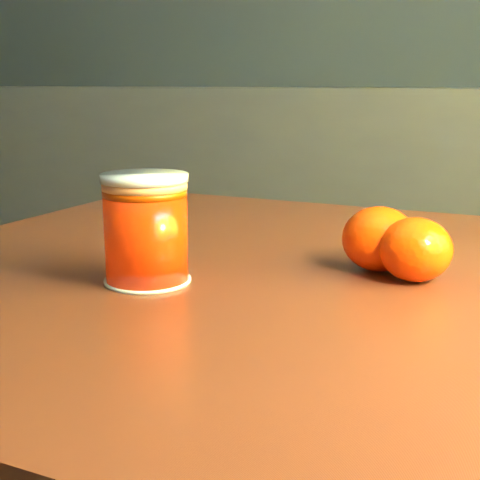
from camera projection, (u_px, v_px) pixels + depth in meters
The scene contains 5 objects.
kitchen_counter at pixel (252, 217), 2.38m from camera, with size 3.15×0.60×0.90m, color #535359.
table at pixel (407, 392), 0.58m from camera, with size 1.07×0.81×0.75m.
juice_glass at pixel (146, 230), 0.56m from camera, with size 0.07×0.07×0.09m.
orange_front at pixel (379, 239), 0.60m from camera, with size 0.07×0.07×0.06m, color #FF3D05.
orange_back at pixel (415, 249), 0.57m from camera, with size 0.06×0.06×0.06m, color #FF3D05.
Camera 1 is at (1.20, -0.55, 0.91)m, focal length 50.00 mm.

